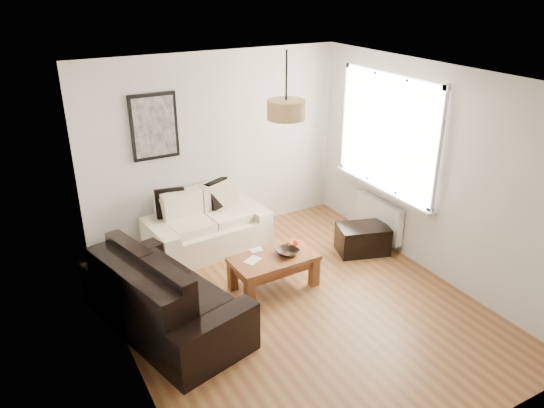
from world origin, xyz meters
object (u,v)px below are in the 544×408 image
coffee_table (274,272)px  loveseat_cream (207,222)px  sofa_leather (165,293)px  ottoman (363,239)px

coffee_table → loveseat_cream: bearing=103.8°
loveseat_cream → sofa_leather: bearing=-132.1°
loveseat_cream → ottoman: loveseat_cream is taller
sofa_leather → coffee_table: sofa_leather is taller
coffee_table → ottoman: (1.50, 0.19, -0.02)m
sofa_leather → coffee_table: 1.41m
sofa_leather → ottoman: bearing=-98.9°
sofa_leather → loveseat_cream: bearing=-51.7°
coffee_table → ottoman: bearing=7.1°
loveseat_cream → ottoman: size_ratio=2.37×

